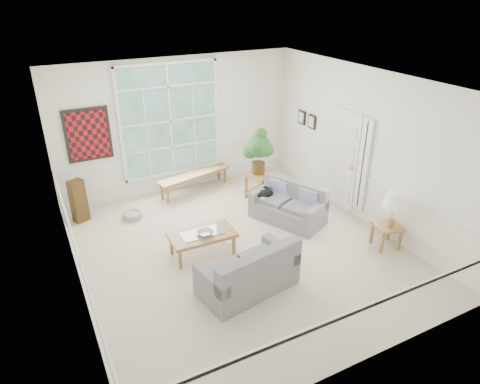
{
  "coord_description": "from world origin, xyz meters",
  "views": [
    {
      "loc": [
        -2.99,
        -5.81,
        4.37
      ],
      "look_at": [
        0.1,
        0.2,
        1.05
      ],
      "focal_mm": 32.0,
      "sensor_mm": 36.0,
      "label": 1
    }
  ],
  "objects_px": {
    "coffee_table": "(202,244)",
    "end_table": "(261,185)",
    "loveseat_front": "(248,267)",
    "side_table": "(386,236)",
    "loveseat_right": "(288,203)"
  },
  "relations": [
    {
      "from": "coffee_table",
      "to": "end_table",
      "type": "height_order",
      "value": "end_table"
    },
    {
      "from": "loveseat_front",
      "to": "coffee_table",
      "type": "distance_m",
      "value": 1.26
    },
    {
      "from": "loveseat_front",
      "to": "side_table",
      "type": "distance_m",
      "value": 2.82
    },
    {
      "from": "loveseat_right",
      "to": "side_table",
      "type": "bearing_deg",
      "value": -81.2
    },
    {
      "from": "coffee_table",
      "to": "loveseat_front",
      "type": "bearing_deg",
      "value": -77.01
    },
    {
      "from": "end_table",
      "to": "side_table",
      "type": "distance_m",
      "value": 2.97
    },
    {
      "from": "coffee_table",
      "to": "side_table",
      "type": "distance_m",
      "value": 3.33
    },
    {
      "from": "loveseat_front",
      "to": "end_table",
      "type": "distance_m",
      "value": 3.23
    },
    {
      "from": "end_table",
      "to": "loveseat_front",
      "type": "bearing_deg",
      "value": -123.43
    },
    {
      "from": "side_table",
      "to": "loveseat_front",
      "type": "bearing_deg",
      "value": 178.16
    },
    {
      "from": "loveseat_right",
      "to": "end_table",
      "type": "relative_size",
      "value": 2.44
    },
    {
      "from": "loveseat_right",
      "to": "coffee_table",
      "type": "height_order",
      "value": "loveseat_right"
    },
    {
      "from": "end_table",
      "to": "side_table",
      "type": "bearing_deg",
      "value": -69.71
    },
    {
      "from": "side_table",
      "to": "loveseat_right",
      "type": "bearing_deg",
      "value": 123.03
    },
    {
      "from": "side_table",
      "to": "coffee_table",
      "type": "bearing_deg",
      "value": 156.87
    }
  ]
}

